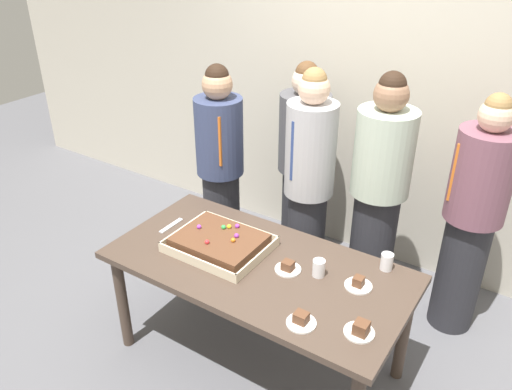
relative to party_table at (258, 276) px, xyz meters
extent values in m
plane|color=#5B5B60|center=(0.00, 0.00, -0.66)|extent=(12.00, 12.00, 0.00)
cube|color=beige|center=(0.00, 1.60, 0.84)|extent=(8.00, 0.12, 3.00)
cube|color=#47382D|center=(0.00, 0.00, 0.07)|extent=(1.75, 0.88, 0.04)
cylinder|color=#47382D|center=(-0.80, -0.36, -0.31)|extent=(0.07, 0.07, 0.71)
cylinder|color=#47382D|center=(-0.80, 0.36, -0.31)|extent=(0.07, 0.07, 0.71)
cylinder|color=#47382D|center=(0.80, 0.36, -0.31)|extent=(0.07, 0.07, 0.71)
cube|color=beige|center=(-0.28, 0.01, 0.10)|extent=(0.57, 0.45, 0.01)
cube|color=beige|center=(-0.28, -0.22, 0.13)|extent=(0.57, 0.01, 0.05)
cube|color=beige|center=(-0.28, 0.23, 0.13)|extent=(0.57, 0.01, 0.05)
cube|color=beige|center=(-0.56, 0.01, 0.13)|extent=(0.01, 0.45, 0.05)
cube|color=beige|center=(0.00, 0.01, 0.13)|extent=(0.01, 0.45, 0.05)
cube|color=brown|center=(-0.28, 0.01, 0.14)|extent=(0.50, 0.38, 0.07)
sphere|color=purple|center=(-0.25, 0.15, 0.18)|extent=(0.03, 0.03, 0.03)
sphere|color=green|center=(-0.31, 0.09, 0.18)|extent=(0.03, 0.03, 0.03)
sphere|color=purple|center=(-0.19, 0.06, 0.18)|extent=(0.03, 0.03, 0.03)
sphere|color=yellow|center=(-0.28, 0.12, 0.18)|extent=(0.03, 0.03, 0.03)
sphere|color=orange|center=(-0.18, 0.01, 0.18)|extent=(0.03, 0.03, 0.03)
sphere|color=purple|center=(-0.44, 0.01, 0.18)|extent=(0.03, 0.03, 0.03)
sphere|color=red|center=(-0.29, -0.09, 0.18)|extent=(0.03, 0.03, 0.03)
cylinder|color=white|center=(0.57, 0.12, 0.09)|extent=(0.15, 0.15, 0.01)
cube|color=brown|center=(0.57, 0.12, 0.13)|extent=(0.05, 0.06, 0.05)
cylinder|color=white|center=(0.45, -0.30, 0.09)|extent=(0.15, 0.15, 0.01)
cube|color=brown|center=(0.45, -0.29, 0.13)|extent=(0.07, 0.06, 0.05)
cylinder|color=white|center=(0.71, -0.20, 0.09)|extent=(0.15, 0.15, 0.01)
cube|color=brown|center=(0.72, -0.21, 0.13)|extent=(0.07, 0.07, 0.06)
cylinder|color=white|center=(0.18, 0.04, 0.09)|extent=(0.15, 0.15, 0.01)
cube|color=brown|center=(0.18, 0.04, 0.13)|extent=(0.06, 0.06, 0.05)
cylinder|color=white|center=(0.34, 0.09, 0.14)|extent=(0.07, 0.07, 0.10)
cylinder|color=white|center=(0.63, 0.36, 0.14)|extent=(0.07, 0.07, 0.10)
cube|color=silver|center=(-0.69, 0.03, 0.09)|extent=(0.03, 0.20, 0.01)
cylinder|color=#28282D|center=(0.36, 0.90, -0.20)|extent=(0.30, 0.30, 0.92)
cylinder|color=#B7C6B2|center=(0.36, 0.90, 0.54)|extent=(0.38, 0.38, 0.56)
sphere|color=#8C664C|center=(0.36, 0.90, 0.92)|extent=(0.22, 0.22, 0.22)
sphere|color=black|center=(0.36, 0.90, 0.98)|extent=(0.17, 0.17, 0.17)
cylinder|color=#28282D|center=(-0.34, 1.15, -0.26)|extent=(0.30, 0.30, 0.81)
cylinder|color=#4C4C51|center=(-0.34, 1.15, 0.44)|extent=(0.38, 0.38, 0.59)
sphere|color=beige|center=(-0.34, 1.15, 0.83)|extent=(0.21, 0.21, 0.21)
sphere|color=brown|center=(-0.34, 1.15, 0.89)|extent=(0.17, 0.17, 0.17)
cylinder|color=#28282D|center=(0.93, 1.03, -0.24)|extent=(0.29, 0.29, 0.85)
cylinder|color=#7A4C5B|center=(0.93, 1.03, 0.48)|extent=(0.37, 0.37, 0.58)
cube|color=orange|center=(0.80, 0.92, 0.51)|extent=(0.04, 0.02, 0.37)
sphere|color=beige|center=(0.93, 1.03, 0.86)|extent=(0.20, 0.20, 0.20)
sphere|color=olive|center=(0.93, 1.03, 0.91)|extent=(0.16, 0.16, 0.16)
cylinder|color=#28282D|center=(-0.08, 0.76, -0.23)|extent=(0.27, 0.27, 0.85)
cylinder|color=#B2B2B7|center=(-0.08, 0.76, 0.51)|extent=(0.33, 0.33, 0.63)
cube|color=navy|center=(-0.12, 0.61, 0.54)|extent=(0.04, 0.02, 0.40)
sphere|color=beige|center=(-0.08, 0.76, 0.91)|extent=(0.20, 0.20, 0.20)
sphere|color=olive|center=(-0.08, 0.76, 0.97)|extent=(0.16, 0.16, 0.16)
cylinder|color=#28282D|center=(-0.82, 0.74, -0.25)|extent=(0.28, 0.28, 0.82)
cylinder|color=#384266|center=(-0.82, 0.74, 0.44)|extent=(0.35, 0.35, 0.57)
cube|color=orange|center=(-0.72, 0.61, 0.47)|extent=(0.04, 0.02, 0.37)
sphere|color=tan|center=(-0.82, 0.74, 0.83)|extent=(0.22, 0.22, 0.22)
sphere|color=black|center=(-0.82, 0.74, 0.89)|extent=(0.17, 0.17, 0.17)
camera|label=1|loc=(1.31, -2.02, 1.85)|focal=36.07mm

